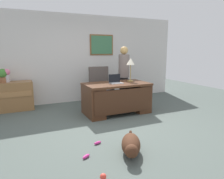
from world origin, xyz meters
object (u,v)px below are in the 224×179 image
object	(u,v)px
person_standing	(124,75)
dog_toy_plush	(98,143)
desk	(117,97)
laptop	(116,81)
vase_with_flowers	(7,75)
dog_toy_ball	(103,177)
desk_lamp	(131,63)
credenza	(2,97)
armchair	(101,88)
dog_lying	(131,145)
potted_plant	(3,75)
dog_toy_bone	(86,156)

from	to	relation	value
person_standing	dog_toy_plush	size ratio (longest dim) A/B	11.75
desk	person_standing	xyz separation A→B (m)	(0.58, 0.72, 0.47)
laptop	vase_with_flowers	xyz separation A→B (m)	(-2.51, 1.39, 0.14)
desk	dog_toy_ball	distance (m)	2.90
laptop	desk_lamp	bearing A→B (deg)	13.66
credenza	armchair	world-z (taller)	armchair
person_standing	dog_toy_plush	bearing A→B (deg)	-127.48
credenza	laptop	bearing A→B (deg)	-27.42
dog_lying	potted_plant	world-z (taller)	potted_plant
dog_toy_plush	dog_lying	bearing A→B (deg)	-58.16
person_standing	dog_toy_ball	distance (m)	3.88
potted_plant	dog_toy_bone	distance (m)	3.62
armchair	dog_lying	world-z (taller)	armchair
dog_toy_plush	person_standing	bearing A→B (deg)	52.52
vase_with_flowers	dog_toy_ball	xyz separation A→B (m)	(1.11, -3.91, -0.94)
armchair	desk_lamp	bearing A→B (deg)	-59.85
person_standing	dog_toy_plush	xyz separation A→B (m)	(-1.71, -2.23, -0.87)
person_standing	dog_toy_bone	bearing A→B (deg)	-128.14
potted_plant	dog_toy_plush	xyz separation A→B (m)	(1.51, -2.92, -0.96)
desk	potted_plant	bearing A→B (deg)	151.76
desk	vase_with_flowers	xyz separation A→B (m)	(-2.54, 1.41, 0.56)
desk	credenza	world-z (taller)	desk
person_standing	credenza	bearing A→B (deg)	168.06
person_standing	dog_toy_plush	world-z (taller)	person_standing
laptop	vase_with_flowers	size ratio (longest dim) A/B	0.90
credenza	vase_with_flowers	bearing A→B (deg)	0.46
credenza	armchair	xyz separation A→B (m)	(2.67, -0.39, 0.11)
vase_with_flowers	dog_toy_bone	bearing A→B (deg)	-71.80
dog_lying	dog_toy_bone	bearing A→B (deg)	164.40
dog_toy_bone	vase_with_flowers	bearing A→B (deg)	108.20
vase_with_flowers	dog_toy_plush	size ratio (longest dim) A/B	2.42
dog_lying	dog_toy_plush	distance (m)	0.67
person_standing	vase_with_flowers	bearing A→B (deg)	167.41
dog_lying	desk_lamp	world-z (taller)	desk_lamp
laptop	dog_toy_bone	bearing A→B (deg)	-126.85
desk	person_standing	distance (m)	1.04
laptop	dog_toy_bone	size ratio (longest dim) A/B	2.10
desk_lamp	dog_toy_ball	xyz separation A→B (m)	(-1.90, -2.64, -1.24)
desk	person_standing	size ratio (longest dim) A/B	0.96
desk	dog_toy_ball	bearing A→B (deg)	-119.81
dog_toy_plush	credenza	bearing A→B (deg)	118.47
credenza	dog_toy_plush	bearing A→B (deg)	-61.53
person_standing	dog_toy_ball	world-z (taller)	person_standing
vase_with_flowers	potted_plant	bearing A→B (deg)	-180.00
dog_toy_plush	dog_toy_ball	bearing A→B (deg)	-107.21
armchair	desk_lamp	xyz separation A→B (m)	(0.51, -0.88, 0.79)
potted_plant	dog_toy_ball	size ratio (longest dim) A/B	4.31
dog_toy_bone	dog_toy_ball	bearing A→B (deg)	-87.46
person_standing	desk_lamp	xyz separation A→B (m)	(-0.11, -0.57, 0.39)
credenza	vase_with_flowers	size ratio (longest dim) A/B	4.39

